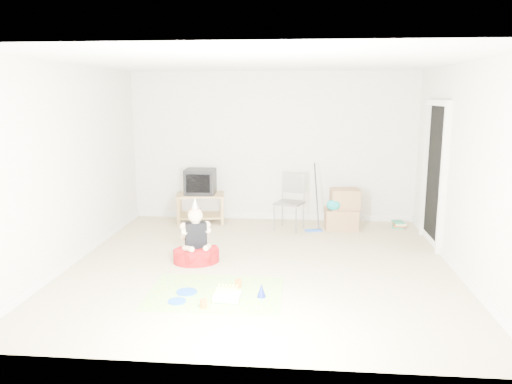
# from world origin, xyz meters

# --- Properties ---
(ground) EXTENTS (5.00, 5.00, 0.00)m
(ground) POSITION_xyz_m (0.00, 0.00, 0.00)
(ground) COLOR tan
(ground) RESTS_ON ground
(doorway_recess) EXTENTS (0.02, 0.90, 2.05)m
(doorway_recess) POSITION_xyz_m (2.48, 1.20, 1.02)
(doorway_recess) COLOR black
(doorway_recess) RESTS_ON ground
(tv_stand) EXTENTS (0.87, 0.62, 0.50)m
(tv_stand) POSITION_xyz_m (-1.23, 2.14, 0.30)
(tv_stand) COLOR #A27F49
(tv_stand) RESTS_ON ground
(crt_tv) EXTENTS (0.51, 0.42, 0.44)m
(crt_tv) POSITION_xyz_m (-1.23, 2.14, 0.72)
(crt_tv) COLOR black
(crt_tv) RESTS_ON tv_stand
(folding_chair) EXTENTS (0.54, 0.52, 0.94)m
(folding_chair) POSITION_xyz_m (0.32, 1.78, 0.46)
(folding_chair) COLOR gray
(folding_chair) RESTS_ON ground
(cardboard_boxes) EXTENTS (0.57, 0.45, 0.67)m
(cardboard_boxes) POSITION_xyz_m (1.20, 1.90, 0.32)
(cardboard_boxes) COLOR #946C47
(cardboard_boxes) RESTS_ON ground
(floor_mop) EXTENTS (0.29, 0.36, 1.09)m
(floor_mop) POSITION_xyz_m (0.73, 1.71, 0.26)
(floor_mop) COLOR blue
(floor_mop) RESTS_ON ground
(book_pile) EXTENTS (0.23, 0.28, 0.11)m
(book_pile) POSITION_xyz_m (2.17, 2.10, 0.05)
(book_pile) COLOR #297C57
(book_pile) RESTS_ON ground
(seated_woman) EXTENTS (0.79, 0.79, 0.89)m
(seated_woman) POSITION_xyz_m (-0.87, 0.05, 0.19)
(seated_woman) COLOR #A00E12
(seated_woman) RESTS_ON ground
(party_mat) EXTENTS (1.52, 1.11, 0.01)m
(party_mat) POSITION_xyz_m (-0.44, -0.99, 0.00)
(party_mat) COLOR #FF3583
(party_mat) RESTS_ON ground
(birthday_cake) EXTENTS (0.29, 0.24, 0.14)m
(birthday_cake) POSITION_xyz_m (-0.27, -1.19, 0.04)
(birthday_cake) COLOR white
(birthday_cake) RESTS_ON party_mat
(blue_plate_near) EXTENTS (0.26, 0.26, 0.01)m
(blue_plate_near) POSITION_xyz_m (-0.76, -1.02, 0.01)
(blue_plate_near) COLOR #1651B4
(blue_plate_near) RESTS_ON party_mat
(blue_plate_far) EXTENTS (0.23, 0.23, 0.01)m
(blue_plate_far) POSITION_xyz_m (-0.81, -1.28, 0.01)
(blue_plate_far) COLOR #1651B4
(blue_plate_far) RESTS_ON party_mat
(orange_cup_near) EXTENTS (0.08, 0.08, 0.09)m
(orange_cup_near) POSITION_xyz_m (-0.20, -0.80, 0.05)
(orange_cup_near) COLOR orange
(orange_cup_near) RESTS_ON party_mat
(orange_cup_far) EXTENTS (0.10, 0.10, 0.09)m
(orange_cup_far) POSITION_xyz_m (-0.49, -1.41, 0.05)
(orange_cup_far) COLOR orange
(orange_cup_far) RESTS_ON party_mat
(blue_party_hat) EXTENTS (0.13, 0.13, 0.15)m
(blue_party_hat) POSITION_xyz_m (0.09, -1.07, 0.08)
(blue_party_hat) COLOR #1929B3
(blue_party_hat) RESTS_ON party_mat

